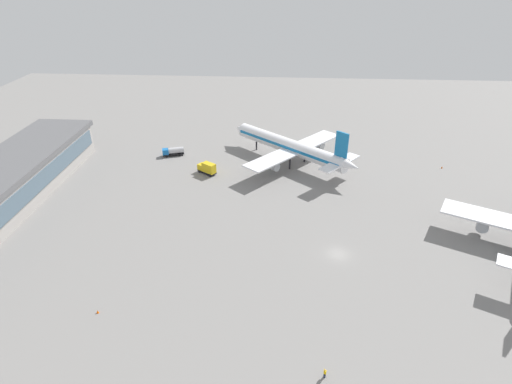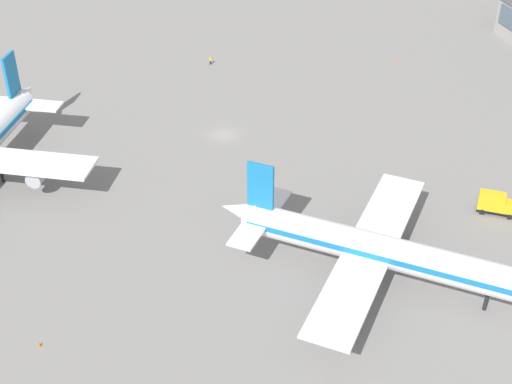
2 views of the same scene
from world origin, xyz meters
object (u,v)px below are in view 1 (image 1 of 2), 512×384
Objects in this scene: ground_crew_worker at (325,373)px; safety_cone_near_gate at (98,312)px; safety_cone_mid_apron at (442,167)px; airplane_at_gate at (291,147)px; fuel_truck at (173,151)px; catering_truck at (207,168)px.

safety_cone_near_gate is (-9.90, -37.03, -0.55)m from ground_crew_worker.
ground_crew_worker is at bearing 75.03° from safety_cone_near_gate.
airplane_at_gate is at bearing -91.25° from safety_cone_mid_apron.
fuel_truck is 3.94× the size of ground_crew_worker.
fuel_truck is at bearing 99.78° from ground_crew_worker.
fuel_truck is at bearing -7.92° from catering_truck.
catering_truck is 3.40× the size of ground_crew_worker.
airplane_at_gate reaches higher than ground_crew_worker.
safety_cone_mid_apron is (0.93, 42.99, -4.72)m from airplane_at_gate.
safety_cone_mid_apron is at bearing 128.82° from safety_cone_near_gate.
airplane_at_gate is 43.26m from safety_cone_mid_apron.
airplane_at_gate is 24.78m from catering_truck.
safety_cone_mid_apron is (-70.69, 38.53, -0.55)m from ground_crew_worker.
safety_cone_mid_apron is (-60.79, 75.56, 0.00)m from safety_cone_near_gate.
fuel_truck is 64.54m from safety_cone_near_gate.
safety_cone_near_gate is at bearing 146.69° from ground_crew_worker.
catering_truck is at bearing -83.26° from safety_cone_mid_apron.
safety_cone_mid_apron is at bearing -140.81° from airplane_at_gate.
ground_crew_worker is 2.78× the size of safety_cone_near_gate.
airplane_at_gate is 71.88m from ground_crew_worker.
ground_crew_worker is at bearing 100.09° from fuel_truck.
fuel_truck reaches higher than safety_cone_mid_apron.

